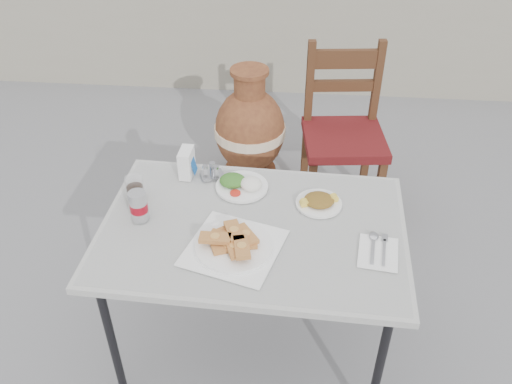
# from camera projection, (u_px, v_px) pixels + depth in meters

# --- Properties ---
(ground) EXTENTS (80.00, 80.00, 0.00)m
(ground) POSITION_uv_depth(u_px,v_px,m) (242.00, 333.00, 2.42)
(ground) COLOR slate
(ground) RESTS_ON ground
(cafe_table) EXTENTS (1.14, 0.79, 0.68)m
(cafe_table) POSITION_uv_depth(u_px,v_px,m) (253.00, 236.00, 2.00)
(cafe_table) COLOR black
(cafe_table) RESTS_ON ground
(pide_plate) EXTENTS (0.38, 0.38, 0.06)m
(pide_plate) POSITION_uv_depth(u_px,v_px,m) (234.00, 242.00, 1.86)
(pide_plate) COLOR white
(pide_plate) RESTS_ON cafe_table
(salad_rice_plate) EXTENTS (0.21, 0.21, 0.05)m
(salad_rice_plate) POSITION_uv_depth(u_px,v_px,m) (241.00, 184.00, 2.15)
(salad_rice_plate) COLOR white
(salad_rice_plate) RESTS_ON cafe_table
(salad_chopped_plate) EXTENTS (0.18, 0.18, 0.04)m
(salad_chopped_plate) POSITION_uv_depth(u_px,v_px,m) (319.00, 201.00, 2.06)
(salad_chopped_plate) COLOR white
(salad_chopped_plate) RESTS_ON cafe_table
(soda_can) EXTENTS (0.07, 0.07, 0.12)m
(soda_can) POSITION_uv_depth(u_px,v_px,m) (139.00, 206.00, 1.97)
(soda_can) COLOR silver
(soda_can) RESTS_ON cafe_table
(cola_glass) EXTENTS (0.07, 0.07, 0.10)m
(cola_glass) POSITION_uv_depth(u_px,v_px,m) (135.00, 190.00, 2.07)
(cola_glass) COLOR white
(cola_glass) RESTS_ON cafe_table
(napkin_holder) EXTENTS (0.07, 0.10, 0.12)m
(napkin_holder) POSITION_uv_depth(u_px,v_px,m) (187.00, 163.00, 2.19)
(napkin_holder) COLOR white
(napkin_holder) RESTS_ON cafe_table
(condiment_caddy) EXTENTS (0.11, 0.10, 0.06)m
(condiment_caddy) POSITION_uv_depth(u_px,v_px,m) (212.00, 172.00, 2.20)
(condiment_caddy) COLOR #AEAFB5
(condiment_caddy) RESTS_ON cafe_table
(cutlery_napkin) EXTENTS (0.15, 0.19, 0.01)m
(cutlery_napkin) POSITION_uv_depth(u_px,v_px,m) (378.00, 250.00, 1.87)
(cutlery_napkin) COLOR white
(cutlery_napkin) RESTS_ON cafe_table
(chair) EXTENTS (0.46, 0.46, 0.94)m
(chair) POSITION_uv_depth(u_px,v_px,m) (343.00, 133.00, 2.87)
(chair) COLOR #3A1A0F
(chair) RESTS_ON ground
(terracotta_urn) EXTENTS (0.42, 0.42, 0.73)m
(terracotta_urn) POSITION_uv_depth(u_px,v_px,m) (250.00, 131.00, 3.16)
(terracotta_urn) COLOR brown
(terracotta_urn) RESTS_ON ground
(back_wall) EXTENTS (6.00, 0.25, 1.20)m
(back_wall) POSITION_uv_depth(u_px,v_px,m) (277.00, 11.00, 4.04)
(back_wall) COLOR gray
(back_wall) RESTS_ON ground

